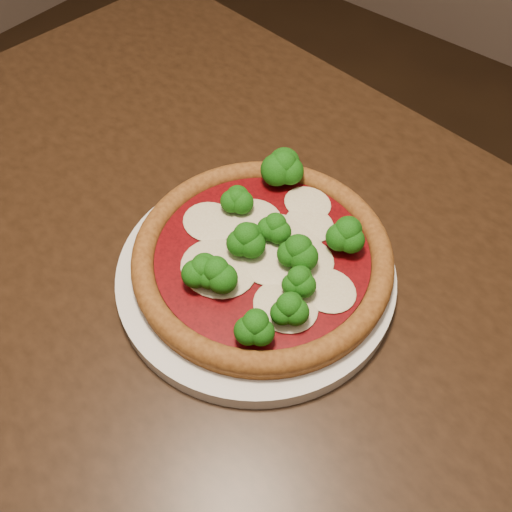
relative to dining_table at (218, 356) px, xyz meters
The scene contains 3 objects.
dining_table is the anchor object (origin of this frame).
plate 0.12m from the dining_table, 79.36° to the left, with size 0.29×0.29×0.02m, color silver.
pizza 0.15m from the dining_table, 79.09° to the left, with size 0.27×0.27×0.06m.
Camera 1 is at (0.09, -0.02, 1.24)m, focal length 40.00 mm.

